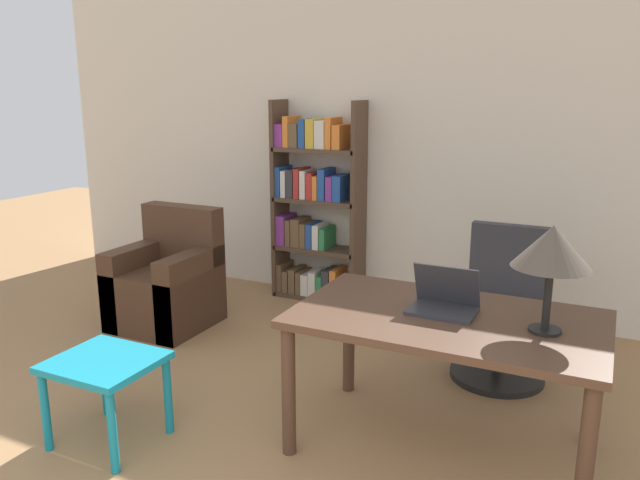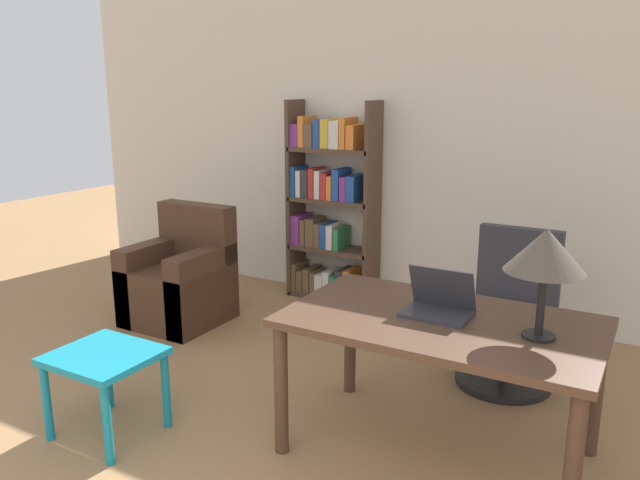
{
  "view_description": "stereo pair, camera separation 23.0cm",
  "coord_description": "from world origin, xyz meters",
  "px_view_note": "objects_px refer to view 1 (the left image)",
  "views": [
    {
      "loc": [
        1.09,
        -0.35,
        1.8
      ],
      "look_at": [
        -0.39,
        2.7,
        0.97
      ],
      "focal_mm": 35.0,
      "sensor_mm": 36.0,
      "label": 1
    },
    {
      "loc": [
        1.29,
        -0.24,
        1.8
      ],
      "look_at": [
        -0.39,
        2.7,
        0.97
      ],
      "focal_mm": 35.0,
      "sensor_mm": 36.0,
      "label": 2
    }
  ],
  "objects_px": {
    "laptop": "(444,301)",
    "office_chair": "(503,313)",
    "desk": "(447,333)",
    "armchair": "(167,286)",
    "table_lamp": "(552,249)",
    "side_table_blue": "(106,374)",
    "bookshelf": "(313,209)"
  },
  "relations": [
    {
      "from": "laptop",
      "to": "office_chair",
      "type": "height_order",
      "value": "laptop"
    },
    {
      "from": "desk",
      "to": "office_chair",
      "type": "height_order",
      "value": "office_chair"
    },
    {
      "from": "office_chair",
      "to": "armchair",
      "type": "xyz_separation_m",
      "value": [
        -2.49,
        -0.24,
        -0.1
      ]
    },
    {
      "from": "table_lamp",
      "to": "desk",
      "type": "bearing_deg",
      "value": 178.45
    },
    {
      "from": "side_table_blue",
      "to": "desk",
      "type": "bearing_deg",
      "value": 23.57
    },
    {
      "from": "laptop",
      "to": "armchair",
      "type": "height_order",
      "value": "laptop"
    },
    {
      "from": "office_chair",
      "to": "armchair",
      "type": "height_order",
      "value": "office_chair"
    },
    {
      "from": "office_chair",
      "to": "side_table_blue",
      "type": "height_order",
      "value": "office_chair"
    },
    {
      "from": "side_table_blue",
      "to": "armchair",
      "type": "distance_m",
      "value": 1.67
    },
    {
      "from": "desk",
      "to": "table_lamp",
      "type": "bearing_deg",
      "value": -1.55
    },
    {
      "from": "laptop",
      "to": "table_lamp",
      "type": "xyz_separation_m",
      "value": [
        0.48,
        -0.06,
        0.34
      ]
    },
    {
      "from": "table_lamp",
      "to": "armchair",
      "type": "height_order",
      "value": "table_lamp"
    },
    {
      "from": "office_chair",
      "to": "bookshelf",
      "type": "relative_size",
      "value": 0.56
    },
    {
      "from": "desk",
      "to": "table_lamp",
      "type": "height_order",
      "value": "table_lamp"
    },
    {
      "from": "laptop",
      "to": "side_table_blue",
      "type": "xyz_separation_m",
      "value": [
        -1.54,
        -0.74,
        -0.39
      ]
    },
    {
      "from": "side_table_blue",
      "to": "office_chair",
      "type": "bearing_deg",
      "value": 45.28
    },
    {
      "from": "desk",
      "to": "laptop",
      "type": "distance_m",
      "value": 0.16
    },
    {
      "from": "laptop",
      "to": "bookshelf",
      "type": "xyz_separation_m",
      "value": [
        -1.61,
        1.79,
        0.02
      ]
    },
    {
      "from": "desk",
      "to": "side_table_blue",
      "type": "distance_m",
      "value": 1.74
    },
    {
      "from": "armchair",
      "to": "bookshelf",
      "type": "xyz_separation_m",
      "value": [
        0.73,
        1.07,
        0.48
      ]
    },
    {
      "from": "desk",
      "to": "bookshelf",
      "type": "bearing_deg",
      "value": 131.78
    },
    {
      "from": "desk",
      "to": "armchair",
      "type": "relative_size",
      "value": 1.64
    },
    {
      "from": "office_chair",
      "to": "side_table_blue",
      "type": "bearing_deg",
      "value": -134.72
    },
    {
      "from": "office_chair",
      "to": "side_table_blue",
      "type": "xyz_separation_m",
      "value": [
        -1.68,
        -1.7,
        -0.03
      ]
    },
    {
      "from": "desk",
      "to": "bookshelf",
      "type": "relative_size",
      "value": 0.87
    },
    {
      "from": "desk",
      "to": "office_chair",
      "type": "relative_size",
      "value": 1.56
    },
    {
      "from": "desk",
      "to": "armchair",
      "type": "xyz_separation_m",
      "value": [
        -2.38,
        0.77,
        -0.32
      ]
    },
    {
      "from": "desk",
      "to": "bookshelf",
      "type": "xyz_separation_m",
      "value": [
        -1.65,
        1.84,
        0.17
      ]
    },
    {
      "from": "table_lamp",
      "to": "office_chair",
      "type": "xyz_separation_m",
      "value": [
        -0.34,
        1.03,
        -0.7
      ]
    },
    {
      "from": "armchair",
      "to": "table_lamp",
      "type": "bearing_deg",
      "value": -15.47
    },
    {
      "from": "office_chair",
      "to": "laptop",
      "type": "bearing_deg",
      "value": -98.39
    },
    {
      "from": "desk",
      "to": "side_table_blue",
      "type": "bearing_deg",
      "value": -156.43
    }
  ]
}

